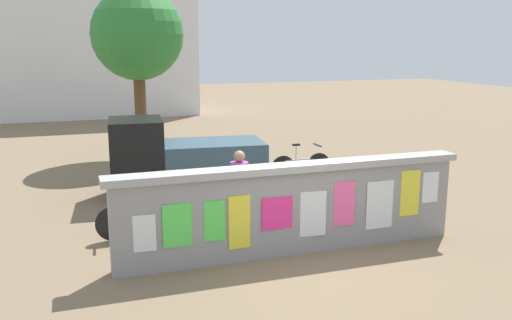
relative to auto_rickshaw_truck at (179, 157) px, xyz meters
name	(u,v)px	position (x,y,z in m)	size (l,w,h in m)	color
ground	(192,161)	(1.09, 3.61, -0.90)	(60.00, 60.00, 0.00)	#7A664C
poster_wall	(293,208)	(1.09, -4.39, -0.09)	(6.33, 0.42, 1.58)	gray
auto_rickshaw_truck	(179,157)	(0.00, 0.00, 0.00)	(3.73, 1.84, 1.85)	black
motorcycle	(323,185)	(2.86, -1.92, -0.44)	(1.90, 0.56, 0.87)	black
bicycle_near	(301,165)	(3.36, 0.47, -0.54)	(1.71, 0.44, 0.95)	black
bicycle_far	(142,219)	(-1.28, -2.81, -0.54)	(1.71, 0.44, 0.95)	black
person_walking	(239,184)	(0.51, -3.16, 0.09)	(0.43, 0.43, 1.62)	#D83F72
tree_roadside	(137,35)	(-0.26, 4.79, 2.88)	(2.81, 2.81, 5.22)	brown
building_background	(86,32)	(-1.29, 16.40, 3.12)	(10.52, 5.06, 8.00)	silver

